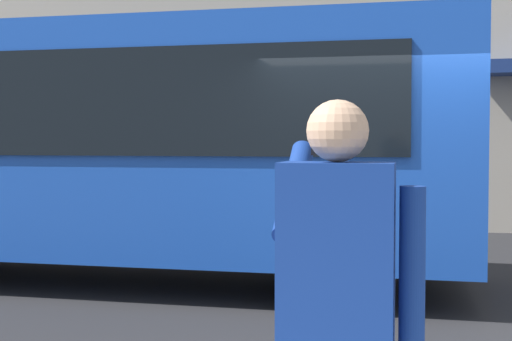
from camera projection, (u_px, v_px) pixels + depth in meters
name	position (u px, v px, depth m)	size (l,w,h in m)	color
ground_plane	(389.00, 308.00, 7.22)	(60.00, 60.00, 0.00)	#232326
red_bus	(92.00, 142.00, 8.66)	(9.05, 2.54, 3.08)	#1947AD
pedestrian_photographer	(338.00, 300.00, 2.51)	(0.53, 0.52, 1.70)	#2D2D33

